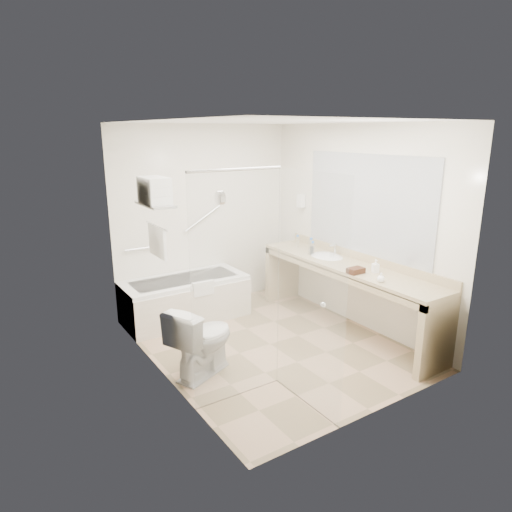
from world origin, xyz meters
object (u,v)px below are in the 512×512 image
bathtub (185,299)px  amenity_basket (356,271)px  toilet (202,340)px  water_bottle_left (298,242)px  vanity_counter (346,280)px

bathtub → amenity_basket: (1.34, -1.71, 0.61)m
toilet → amenity_basket: (1.79, -0.31, 0.51)m
bathtub → water_bottle_left: bearing=-17.3°
toilet → bathtub: bearing=-41.8°
bathtub → vanity_counter: vanity_counter is taller
toilet → water_bottle_left: water_bottle_left is taller
bathtub → toilet: (-0.45, -1.40, 0.10)m
vanity_counter → toilet: size_ratio=3.57×
toilet → amenity_basket: amenity_basket is taller
water_bottle_left → bathtub: bearing=162.7°
bathtub → amenity_basket: 2.26m
vanity_counter → amenity_basket: 0.44m
vanity_counter → amenity_basket: size_ratio=14.21×
vanity_counter → toilet: bearing=-179.7°
vanity_counter → water_bottle_left: bearing=92.2°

